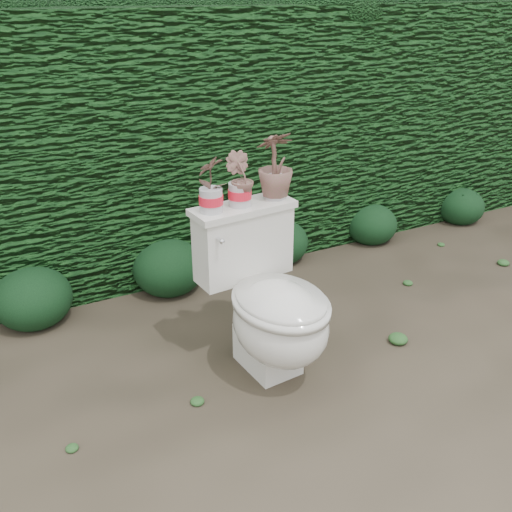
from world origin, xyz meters
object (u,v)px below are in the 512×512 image
toilet (270,305)px  potted_plant_right (275,167)px  potted_plant_left (211,185)px  potted_plant_center (240,181)px

toilet → potted_plant_right: size_ratio=2.52×
toilet → potted_plant_left: (-0.19, 0.23, 0.54)m
potted_plant_center → potted_plant_right: (0.20, 0.02, 0.04)m
potted_plant_left → potted_plant_right: (0.35, 0.03, 0.03)m
potted_plant_left → potted_plant_center: size_ratio=1.05×
toilet → potted_plant_right: 0.65m
toilet → potted_plant_left: 0.62m
potted_plant_center → potted_plant_right: 0.20m
potted_plant_right → potted_plant_left: bearing=3.0°
potted_plant_center → potted_plant_right: size_ratio=0.77×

